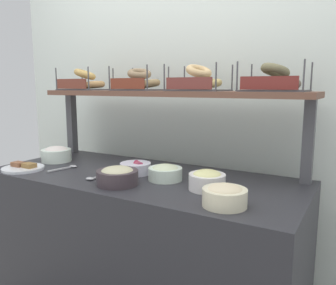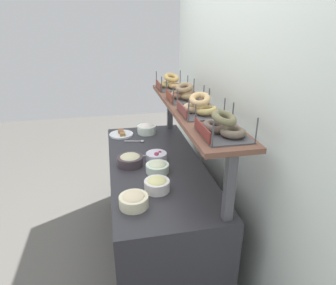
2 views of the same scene
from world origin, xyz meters
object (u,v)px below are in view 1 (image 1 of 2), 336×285
(serving_plate_white, at_px, (23,168))
(bagel_basket_sesame, at_px, (85,83))
(bagel_basket_everything, at_px, (139,82))
(bagel_basket_plain, at_px, (198,82))
(serving_spoon_near_plate, at_px, (97,177))
(bowl_egg_salad, at_px, (207,180))
(bowl_scallion_spread, at_px, (165,172))
(bowl_potato_salad, at_px, (225,195))
(serving_spoon_by_edge, at_px, (67,168))
(bowl_beet_salad, at_px, (136,168))
(bowl_tuna_salad, at_px, (118,176))
(bowl_cream_cheese, at_px, (56,154))
(bagel_basket_poppy, at_px, (274,82))

(serving_plate_white, xyz_separation_m, bagel_basket_sesame, (0.03, 0.47, 0.47))
(bagel_basket_everything, xyz_separation_m, bagel_basket_plain, (0.38, 0.01, -0.00))
(serving_spoon_near_plate, bearing_deg, serving_plate_white, -172.51)
(bagel_basket_everything, bearing_deg, bowl_egg_salad, -28.59)
(bowl_egg_salad, bearing_deg, bowl_scallion_spread, 169.69)
(bowl_potato_salad, height_order, bowl_scallion_spread, bowl_potato_salad)
(serving_spoon_by_edge, bearing_deg, bowl_beet_salad, 14.93)
(bowl_tuna_salad, bearing_deg, bagel_basket_sesame, 144.02)
(bowl_tuna_salad, xyz_separation_m, bowl_cream_cheese, (-0.64, 0.21, 0.00))
(bowl_egg_salad, height_order, bagel_basket_sesame, bagel_basket_sesame)
(bowl_scallion_spread, distance_m, serving_spoon_by_edge, 0.60)
(serving_plate_white, bearing_deg, bowl_tuna_salad, 2.93)
(bowl_potato_salad, relative_size, bagel_basket_sesame, 0.61)
(bagel_basket_plain, bearing_deg, serving_plate_white, -149.08)
(bowl_cream_cheese, relative_size, bagel_basket_everything, 0.64)
(bowl_scallion_spread, bearing_deg, bagel_basket_plain, 81.95)
(bowl_egg_salad, bearing_deg, bowl_beet_salad, 170.95)
(bowl_beet_salad, xyz_separation_m, bagel_basket_plain, (0.23, 0.25, 0.45))
(bowl_tuna_salad, xyz_separation_m, bagel_basket_plain, (0.19, 0.46, 0.43))
(bowl_scallion_spread, distance_m, bagel_basket_poppy, 0.68)
(bowl_tuna_salad, bearing_deg, bowl_potato_salad, -2.56)
(serving_spoon_by_edge, xyz_separation_m, bagel_basket_everything, (0.25, 0.35, 0.47))
(serving_plate_white, bearing_deg, bagel_basket_poppy, 22.57)
(bowl_egg_salad, xyz_separation_m, bagel_basket_sesame, (-1.00, 0.30, 0.43))
(bowl_tuna_salad, height_order, serving_spoon_by_edge, bowl_tuna_salad)
(bowl_scallion_spread, bearing_deg, bowl_potato_salad, -28.05)
(serving_spoon_near_plate, relative_size, bagel_basket_everything, 0.61)
(serving_spoon_by_edge, xyz_separation_m, bagel_basket_sesame, (-0.17, 0.34, 0.47))
(bowl_potato_salad, bearing_deg, serving_spoon_by_edge, 172.64)
(bowl_cream_cheese, height_order, serving_spoon_near_plate, bowl_cream_cheese)
(bowl_potato_salad, xyz_separation_m, serving_spoon_near_plate, (-0.69, 0.05, -0.04))
(bowl_scallion_spread, height_order, bagel_basket_everything, bagel_basket_everything)
(bowl_egg_salad, relative_size, bowl_scallion_spread, 0.98)
(bowl_tuna_salad, relative_size, bowl_cream_cheese, 1.09)
(serving_spoon_near_plate, bearing_deg, bowl_egg_salad, 11.12)
(bowl_tuna_salad, height_order, bowl_cream_cheese, bowl_cream_cheese)
(bowl_potato_salad, relative_size, bagel_basket_poppy, 0.56)
(serving_spoon_by_edge, relative_size, bagel_basket_plain, 0.57)
(bowl_tuna_salad, height_order, bagel_basket_everything, bagel_basket_everything)
(bowl_cream_cheese, xyz_separation_m, serving_plate_white, (0.01, -0.24, -0.04))
(bagel_basket_everything, xyz_separation_m, bagel_basket_poppy, (0.78, 0.02, -0.00))
(bowl_egg_salad, height_order, bagel_basket_everything, bagel_basket_everything)
(bowl_tuna_salad, relative_size, bowl_beet_salad, 1.20)
(serving_spoon_near_plate, xyz_separation_m, bagel_basket_sesame, (-0.45, 0.41, 0.47))
(bowl_tuna_salad, bearing_deg, bagel_basket_plain, 67.92)
(bagel_basket_everything, relative_size, bagel_basket_plain, 0.92)
(bowl_beet_salad, bearing_deg, bowl_cream_cheese, 179.66)
(bowl_cream_cheese, distance_m, bagel_basket_sesame, 0.49)
(bowl_scallion_spread, bearing_deg, serving_plate_white, -164.70)
(bowl_potato_salad, bearing_deg, bagel_basket_sesame, 157.82)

